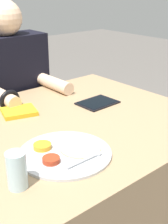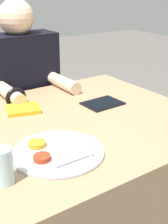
# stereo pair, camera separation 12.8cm
# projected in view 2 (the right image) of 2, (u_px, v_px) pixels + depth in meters

# --- Properties ---
(dining_table) EXTENTS (1.28, 0.99, 0.77)m
(dining_table) POSITION_uv_depth(u_px,v_px,m) (63.00, 194.00, 1.53)
(dining_table) COLOR #9E7F5B
(dining_table) RESTS_ON ground_plane
(thali_tray) EXTENTS (0.34, 0.34, 0.03)m
(thali_tray) POSITION_uv_depth(u_px,v_px,m) (58.00, 152.00, 1.13)
(thali_tray) COLOR #B7BABF
(thali_tray) RESTS_ON dining_table
(red_notebook) EXTENTS (0.18, 0.17, 0.02)m
(red_notebook) POSITION_uv_depth(u_px,v_px,m) (23.00, 109.00, 1.50)
(red_notebook) COLOR silver
(red_notebook) RESTS_ON dining_table
(tablet_device) EXTENTS (0.20, 0.15, 0.01)m
(tablet_device) POSITION_uv_depth(u_px,v_px,m) (103.00, 103.00, 1.59)
(tablet_device) COLOR black
(tablet_device) RESTS_ON dining_table
(person_diner) EXTENTS (0.44, 0.47, 1.27)m
(person_diner) POSITION_uv_depth(u_px,v_px,m) (24.00, 111.00, 1.96)
(person_diner) COLOR black
(person_diner) RESTS_ON ground_plane
(drinking_glass) EXTENTS (0.06, 0.06, 0.12)m
(drinking_glass) POSITION_uv_depth(u_px,v_px,m) (3.00, 166.00, 0.95)
(drinking_glass) COLOR silver
(drinking_glass) RESTS_ON dining_table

